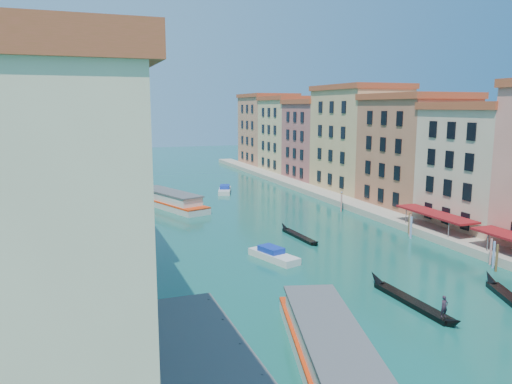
% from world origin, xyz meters
% --- Properties ---
extents(left_bank_palazzos, '(12.80, 128.40, 21.00)m').
position_xyz_m(left_bank_palazzos, '(-26.00, 64.68, 9.71)').
color(left_bank_palazzos, beige).
rests_on(left_bank_palazzos, ground).
extents(right_bank_palazzos, '(12.80, 128.40, 21.00)m').
position_xyz_m(right_bank_palazzos, '(30.00, 65.00, 9.75)').
color(right_bank_palazzos, '#A2543D').
rests_on(right_bank_palazzos, ground).
extents(quay, '(4.00, 140.00, 1.00)m').
position_xyz_m(quay, '(22.00, 65.00, 0.50)').
color(quay, '#A79B87').
rests_on(quay, ground).
extents(mooring_poles_right, '(1.44, 54.24, 3.20)m').
position_xyz_m(mooring_poles_right, '(19.10, 28.80, 1.30)').
color(mooring_poles_right, brown).
rests_on(mooring_poles_right, ground).
extents(vaporetto_near, '(8.99, 18.95, 2.75)m').
position_xyz_m(vaporetto_near, '(-6.90, 14.00, 1.24)').
color(vaporetto_near, white).
rests_on(vaporetto_near, ground).
extents(vaporetto_far, '(10.26, 18.86, 2.76)m').
position_xyz_m(vaporetto_far, '(-7.10, 70.16, 1.24)').
color(vaporetto_far, beige).
rests_on(vaporetto_far, ground).
extents(gondola_fore, '(1.39, 12.21, 2.44)m').
position_xyz_m(gondola_fore, '(4.73, 20.74, 0.41)').
color(gondola_fore, black).
rests_on(gondola_fore, ground).
extents(gondola_far, '(1.43, 10.53, 1.49)m').
position_xyz_m(gondola_far, '(5.05, 44.53, 0.30)').
color(gondola_far, black).
rests_on(gondola_far, ground).
extents(motorboat_mid, '(4.06, 7.05, 1.39)m').
position_xyz_m(motorboat_mid, '(-1.64, 36.79, 0.54)').
color(motorboat_mid, silver).
rests_on(motorboat_mid, ground).
extents(motorboat_far, '(4.41, 7.42, 1.47)m').
position_xyz_m(motorboat_far, '(5.87, 81.06, 0.57)').
color(motorboat_far, beige).
rests_on(motorboat_far, ground).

